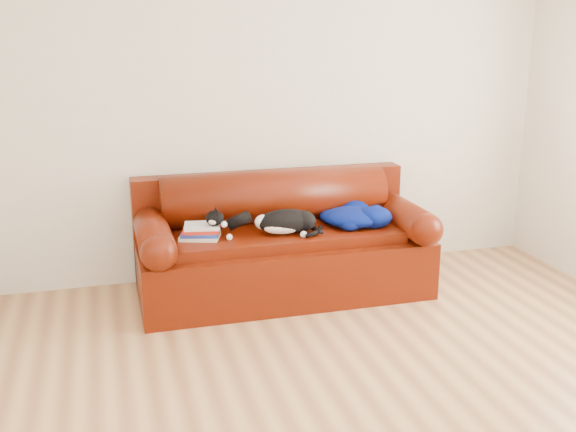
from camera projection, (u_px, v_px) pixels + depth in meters
name	position (u px, v px, depth m)	size (l,w,h in m)	color
ground	(364.00, 392.00, 3.67)	(4.50, 4.50, 0.00)	#925F3A
room_shell	(397.00, 81.00, 3.26)	(4.52, 4.02, 2.61)	beige
sofa_base	(283.00, 262.00, 4.98)	(2.10, 0.90, 0.50)	#3D0F02
sofa_back	(274.00, 214.00, 5.12)	(2.10, 1.01, 0.88)	#3D0F02
book_stack	(201.00, 231.00, 4.67)	(0.31, 0.27, 0.10)	beige
cat	(285.00, 222.00, 4.76)	(0.58, 0.32, 0.22)	black
blanket	(354.00, 216.00, 4.97)	(0.53, 0.49, 0.16)	#020E44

